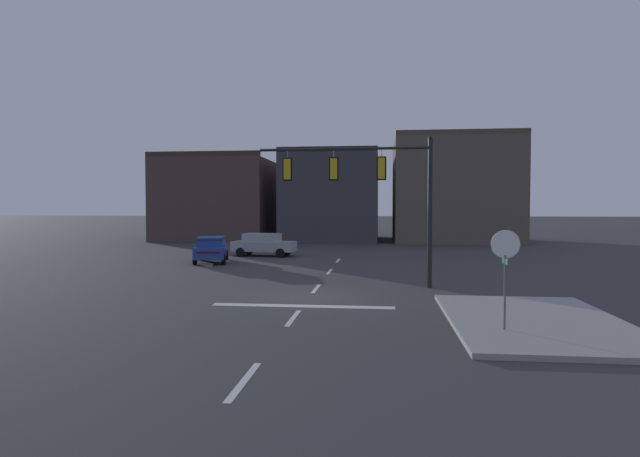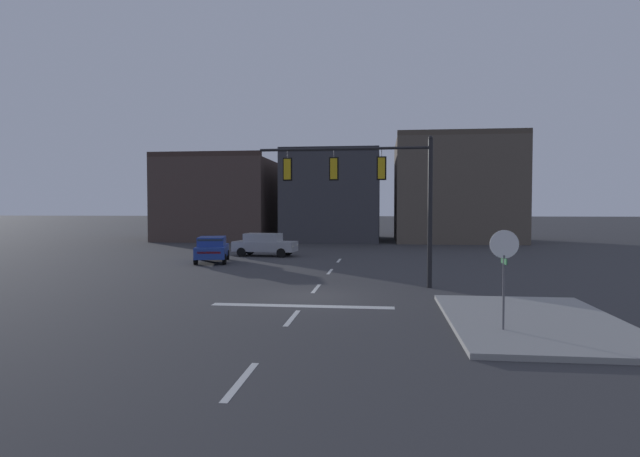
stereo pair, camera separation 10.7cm
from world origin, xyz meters
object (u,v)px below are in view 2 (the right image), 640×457
(stop_sign, at_px, (504,256))
(car_lot_nearside, at_px, (265,244))
(car_lot_middle, at_px, (212,249))
(signal_mast_near_side, at_px, (372,182))

(stop_sign, relative_size, car_lot_nearside, 0.62)
(stop_sign, bearing_deg, car_lot_nearside, 117.54)
(stop_sign, relative_size, car_lot_middle, 0.60)
(signal_mast_near_side, xyz_separation_m, stop_sign, (3.68, -8.41, -2.39))
(stop_sign, bearing_deg, signal_mast_near_side, 113.63)
(signal_mast_near_side, distance_m, stop_sign, 9.49)
(signal_mast_near_side, relative_size, car_lot_nearside, 1.64)
(signal_mast_near_side, xyz_separation_m, car_lot_nearside, (-7.85, 13.70, -3.68))
(signal_mast_near_side, distance_m, car_lot_nearside, 16.21)
(signal_mast_near_side, bearing_deg, car_lot_nearside, 119.81)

